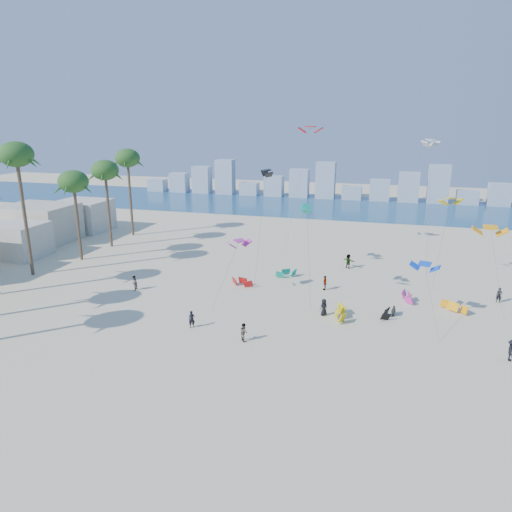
# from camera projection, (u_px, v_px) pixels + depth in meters

# --- Properties ---
(ground) EXTENTS (220.00, 220.00, 0.00)m
(ground) POSITION_uv_depth(u_px,v_px,m) (159.00, 369.00, 34.68)
(ground) COLOR beige
(ground) RESTS_ON ground
(ocean) EXTENTS (220.00, 220.00, 0.00)m
(ocean) POSITION_uv_depth(u_px,v_px,m) (312.00, 205.00, 101.22)
(ocean) COLOR navy
(ocean) RESTS_ON ground
(kitesurfer_near) EXTENTS (0.68, 0.61, 1.57)m
(kitesurfer_near) POSITION_uv_depth(u_px,v_px,m) (192.00, 319.00, 41.42)
(kitesurfer_near) COLOR black
(kitesurfer_near) RESTS_ON ground
(kitesurfer_mid) EXTENTS (0.94, 0.96, 1.56)m
(kitesurfer_mid) POSITION_uv_depth(u_px,v_px,m) (244.00, 332.00, 38.97)
(kitesurfer_mid) COLOR gray
(kitesurfer_mid) RESTS_ON ground
(kitesurfers_far) EXTENTS (38.00, 21.56, 1.80)m
(kitesurfers_far) POSITION_uv_depth(u_px,v_px,m) (347.00, 290.00, 48.24)
(kitesurfers_far) COLOR black
(kitesurfers_far) RESTS_ON ground
(grounded_kites) EXTENTS (24.69, 13.59, 1.01)m
(grounded_kites) POSITION_uv_depth(u_px,v_px,m) (348.00, 297.00, 47.44)
(grounded_kites) COLOR #B41212
(grounded_kites) RESTS_ON ground
(flying_kites) EXTENTS (27.23, 25.57, 17.48)m
(flying_kites) POSITION_uv_depth(u_px,v_px,m) (366.00, 186.00, 50.54)
(flying_kites) COLOR #D72FA4
(flying_kites) RESTS_ON ground
(palm_row) EXTENTS (7.89, 44.80, 15.54)m
(palm_row) POSITION_uv_depth(u_px,v_px,m) (33.00, 179.00, 52.35)
(palm_row) COLOR brown
(palm_row) RESTS_ON ground
(beachfront_buildings) EXTENTS (11.50, 43.00, 6.00)m
(beachfront_buildings) POSITION_uv_depth(u_px,v_px,m) (0.00, 238.00, 61.89)
(beachfront_buildings) COLOR beige
(beachfront_buildings) RESTS_ON ground
(distant_skyline) EXTENTS (85.00, 3.00, 8.40)m
(distant_skyline) POSITION_uv_depth(u_px,v_px,m) (314.00, 185.00, 109.90)
(distant_skyline) COLOR #9EADBF
(distant_skyline) RESTS_ON ground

